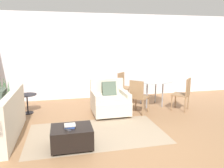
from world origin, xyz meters
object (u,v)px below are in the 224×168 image
at_px(side_table, 27,100).
at_px(dining_chair_near_right, 184,92).
at_px(armchair, 110,101).
at_px(ottoman, 72,137).
at_px(dining_chair_far_left, 124,85).
at_px(dining_chair_near_left, 138,95).
at_px(potted_plant, 7,106).
at_px(tv_remote_primary, 68,130).
at_px(dining_table, 152,82).
at_px(book_stack, 70,126).

bearing_deg(side_table, dining_chair_near_right, -9.79).
distance_m(armchair, side_table, 2.16).
relative_size(ottoman, dining_chair_far_left, 0.80).
bearing_deg(dining_chair_near_left, potted_plant, 168.82).
distance_m(side_table, dining_chair_near_left, 2.90).
bearing_deg(ottoman, dining_chair_far_left, 57.70).
height_order(ottoman, dining_chair_far_left, dining_chair_far_left).
bearing_deg(tv_remote_primary, potted_plant, 123.15).
relative_size(dining_chair_near_left, dining_chair_far_left, 1.00).
bearing_deg(dining_chair_near_left, side_table, 165.76).
distance_m(tv_remote_primary, dining_chair_near_left, 2.43).
relative_size(armchair, dining_chair_far_left, 1.04).
bearing_deg(ottoman, dining_table, 41.35).
distance_m(book_stack, dining_chair_far_left, 3.31).
bearing_deg(side_table, armchair, -14.06).
bearing_deg(tv_remote_primary, armchair, 57.52).
distance_m(ottoman, dining_table, 3.27).
height_order(dining_table, dining_chair_far_left, dining_chair_far_left).
relative_size(potted_plant, side_table, 1.99).
xyz_separation_m(tv_remote_primary, potted_plant, (-1.46, 2.24, -0.14)).
distance_m(ottoman, side_table, 2.43).
height_order(dining_chair_near_left, dining_chair_near_right, same).
height_order(side_table, dining_table, dining_table).
relative_size(armchair, potted_plant, 0.92).
bearing_deg(potted_plant, side_table, 7.00).
xyz_separation_m(side_table, dining_chair_far_left, (2.81, 0.61, 0.15)).
relative_size(book_stack, dining_chair_far_left, 0.22).
bearing_deg(dining_chair_near_left, dining_table, 45.00).
bearing_deg(dining_chair_near_right, ottoman, -154.45).
bearing_deg(dining_chair_near_right, tv_remote_primary, -153.30).
xyz_separation_m(tv_remote_primary, dining_chair_near_left, (1.84, 1.59, 0.13)).
bearing_deg(dining_chair_far_left, dining_chair_near_right, -45.00).
distance_m(potted_plant, dining_table, 3.98).
xyz_separation_m(book_stack, dining_chair_near_right, (3.11, 1.46, 0.10)).
bearing_deg(side_table, ottoman, -64.63).
distance_m(armchair, dining_table, 1.49).
bearing_deg(ottoman, side_table, 115.37).
relative_size(armchair, book_stack, 4.68).
distance_m(book_stack, potted_plant, 2.60).
bearing_deg(side_table, potted_plant, -173.00).
bearing_deg(armchair, side_table, 165.94).
xyz_separation_m(ottoman, dining_chair_far_left, (1.77, 2.80, 0.30)).
xyz_separation_m(ottoman, book_stack, (-0.02, 0.01, 0.20)).
bearing_deg(ottoman, dining_chair_near_left, 39.87).
xyz_separation_m(dining_table, dining_chair_far_left, (-0.66, 0.66, -0.18)).
distance_m(ottoman, dining_chair_near_right, 3.44).
xyz_separation_m(dining_chair_near_left, dining_chair_near_right, (1.32, 0.00, 0.00)).
bearing_deg(ottoman, tv_remote_primary, -121.34).
distance_m(ottoman, dining_chair_far_left, 3.32).
relative_size(armchair, dining_chair_near_left, 1.04).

